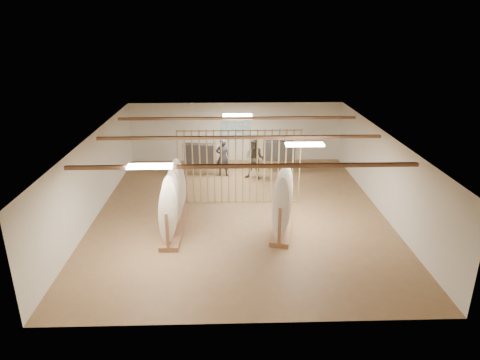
{
  "coord_description": "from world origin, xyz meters",
  "views": [
    {
      "loc": [
        -0.43,
        -13.86,
        6.38
      ],
      "look_at": [
        0.0,
        0.0,
        1.2
      ],
      "focal_mm": 32.0,
      "sensor_mm": 36.0,
      "label": 1
    }
  ],
  "objects_px": {
    "clothing_rack_b": "(280,151)",
    "shopper_b": "(255,156)",
    "rack_right": "(282,214)",
    "shopper_a": "(223,155)",
    "rack_left": "(174,209)",
    "clothing_rack_a": "(199,154)"
  },
  "relations": [
    {
      "from": "rack_left",
      "to": "clothing_rack_a",
      "type": "relative_size",
      "value": 2.0
    },
    {
      "from": "rack_left",
      "to": "clothing_rack_a",
      "type": "bearing_deg",
      "value": 85.42
    },
    {
      "from": "clothing_rack_b",
      "to": "clothing_rack_a",
      "type": "bearing_deg",
      "value": -169.12
    },
    {
      "from": "rack_left",
      "to": "shopper_a",
      "type": "distance_m",
      "value": 5.4
    },
    {
      "from": "rack_left",
      "to": "clothing_rack_b",
      "type": "bearing_deg",
      "value": 54.71
    },
    {
      "from": "rack_right",
      "to": "shopper_b",
      "type": "height_order",
      "value": "rack_right"
    },
    {
      "from": "clothing_rack_a",
      "to": "clothing_rack_b",
      "type": "bearing_deg",
      "value": 9.63
    },
    {
      "from": "shopper_a",
      "to": "rack_left",
      "type": "bearing_deg",
      "value": 81.76
    },
    {
      "from": "clothing_rack_a",
      "to": "shopper_b",
      "type": "distance_m",
      "value": 2.44
    },
    {
      "from": "clothing_rack_b",
      "to": "rack_left",
      "type": "bearing_deg",
      "value": -119.13
    },
    {
      "from": "shopper_a",
      "to": "clothing_rack_a",
      "type": "bearing_deg",
      "value": 2.52
    },
    {
      "from": "clothing_rack_a",
      "to": "shopper_b",
      "type": "xyz_separation_m",
      "value": [
        2.37,
        -0.6,
        0.04
      ]
    },
    {
      "from": "rack_left",
      "to": "shopper_a",
      "type": "xyz_separation_m",
      "value": [
        1.54,
        5.17,
        0.22
      ]
    },
    {
      "from": "rack_right",
      "to": "shopper_a",
      "type": "xyz_separation_m",
      "value": [
        -1.89,
        5.61,
        0.22
      ]
    },
    {
      "from": "rack_right",
      "to": "shopper_b",
      "type": "xyz_separation_m",
      "value": [
        -0.55,
        5.12,
        0.29
      ]
    },
    {
      "from": "rack_right",
      "to": "rack_left",
      "type": "bearing_deg",
      "value": -174.97
    },
    {
      "from": "rack_left",
      "to": "shopper_a",
      "type": "relative_size",
      "value": 1.6
    },
    {
      "from": "rack_right",
      "to": "shopper_a",
      "type": "relative_size",
      "value": 1.14
    },
    {
      "from": "clothing_rack_b",
      "to": "shopper_b",
      "type": "xyz_separation_m",
      "value": [
        -1.16,
        -0.82,
        0.01
      ]
    },
    {
      "from": "rack_left",
      "to": "clothing_rack_a",
      "type": "xyz_separation_m",
      "value": [
        0.52,
        5.28,
        0.26
      ]
    },
    {
      "from": "clothing_rack_b",
      "to": "shopper_b",
      "type": "distance_m",
      "value": 1.42
    },
    {
      "from": "clothing_rack_a",
      "to": "clothing_rack_b",
      "type": "height_order",
      "value": "clothing_rack_b"
    }
  ]
}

